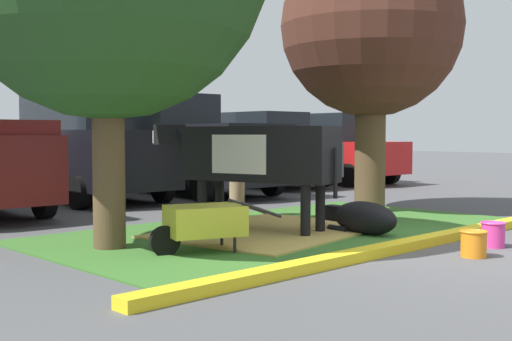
{
  "coord_description": "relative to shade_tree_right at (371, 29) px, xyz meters",
  "views": [
    {
      "loc": [
        -7.39,
        -4.32,
        1.45
      ],
      "look_at": [
        -0.6,
        2.67,
        0.9
      ],
      "focal_mm": 46.28,
      "sensor_mm": 36.0,
      "label": 1
    }
  ],
  "objects": [
    {
      "name": "hay_bedding",
      "position": [
        -3.13,
        -0.52,
        -3.32
      ],
      "size": [
        3.54,
        2.88,
        0.04
      ],
      "primitive_type": "cube",
      "rotation": [
        0.0,
        0.0,
        0.16
      ],
      "color": "tan",
      "rests_on": "ground"
    },
    {
      "name": "ground_plane",
      "position": [
        -2.53,
        -2.89,
        -3.35
      ],
      "size": [
        80.0,
        80.0,
        0.0
      ],
      "primitive_type": "plane",
      "color": "#4C4C4F"
    },
    {
      "name": "bucket_pink",
      "position": [
        -1.94,
        -3.33,
        -3.18
      ],
      "size": [
        0.32,
        0.32,
        0.32
      ],
      "color": "#EA3893",
      "rests_on": "ground"
    },
    {
      "name": "wheelbarrow",
      "position": [
        -4.87,
        -1.1,
        -2.96
      ],
      "size": [
        1.6,
        0.99,
        0.63
      ],
      "color": "gold",
      "rests_on": "ground"
    },
    {
      "name": "sedan_red",
      "position": [
        5.14,
        5.12,
        -2.36
      ],
      "size": [
        2.18,
        4.48,
        2.02
      ],
      "color": "red",
      "rests_on": "ground"
    },
    {
      "name": "hatchback_white",
      "position": [
        2.74,
        5.63,
        -2.36
      ],
      "size": [
        2.18,
        4.48,
        2.02
      ],
      "color": "#4C5156",
      "rests_on": "ground"
    },
    {
      "name": "person_handler",
      "position": [
        -2.35,
        1.04,
        -2.54
      ],
      "size": [
        0.52,
        0.34,
        1.52
      ],
      "color": "#9E7F5B",
      "rests_on": "ground"
    },
    {
      "name": "cow_holstein",
      "position": [
        -3.18,
        -0.22,
        -2.21
      ],
      "size": [
        1.3,
        3.07,
        1.59
      ],
      "color": "black",
      "rests_on": "ground"
    },
    {
      "name": "curb_yellow",
      "position": [
        -2.76,
        -2.67,
        -3.29
      ],
      "size": [
        8.57,
        0.24,
        0.12
      ],
      "primitive_type": "cube",
      "color": "yellow",
      "rests_on": "ground"
    },
    {
      "name": "shade_tree_right",
      "position": [
        0.0,
        0.0,
        0.0
      ],
      "size": [
        3.29,
        3.29,
        5.04
      ],
      "color": "brown",
      "rests_on": "ground"
    },
    {
      "name": "bucket_orange",
      "position": [
        -2.75,
        -3.49,
        -3.19
      ],
      "size": [
        0.32,
        0.32,
        0.31
      ],
      "color": "orange",
      "rests_on": "ground"
    },
    {
      "name": "pickup_truck_black",
      "position": [
        0.02,
        5.31,
        -2.23
      ],
      "size": [
        2.41,
        5.49,
        2.42
      ],
      "color": "black",
      "rests_on": "ground"
    },
    {
      "name": "suv_black",
      "position": [
        -2.6,
        5.57,
        -2.08
      ],
      "size": [
        2.29,
        4.68,
        2.52
      ],
      "color": "black",
      "rests_on": "ground"
    },
    {
      "name": "grass_island",
      "position": [
        -2.76,
        -0.51,
        -3.34
      ],
      "size": [
        7.37,
        4.01,
        0.02
      ],
      "primitive_type": "cube",
      "color": "#386B28",
      "rests_on": "ground"
    },
    {
      "name": "calf_lying",
      "position": [
        -2.28,
        -1.54,
        -3.11
      ],
      "size": [
        0.58,
        1.32,
        0.48
      ],
      "color": "black",
      "rests_on": "ground"
    }
  ]
}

